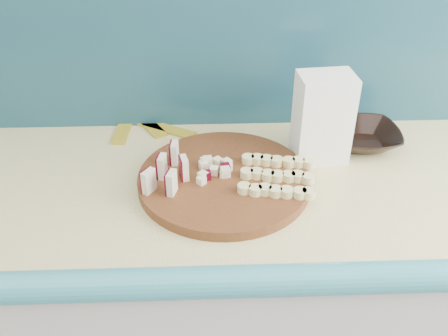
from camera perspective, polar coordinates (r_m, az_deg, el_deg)
kitchen_counter at (r=1.46m, az=-5.21°, el=-16.45°), size 2.20×0.63×0.91m
backsplash at (r=1.28m, az=-6.37°, el=14.96°), size 2.20×0.02×0.50m
cutting_board at (r=1.13m, az=0.00°, el=-1.35°), size 0.44×0.44×0.02m
apple_wedges at (r=1.10m, az=-6.44°, el=-0.22°), size 0.10×0.15×0.05m
apple_chunks at (r=1.12m, az=-1.28°, el=-0.35°), size 0.06×0.06×0.02m
banana_slices at (r=1.11m, az=6.08°, el=-0.87°), size 0.19×0.17×0.02m
brown_bowl at (r=1.32m, az=15.60°, el=3.45°), size 0.19×0.19×0.04m
flour_bag at (r=1.20m, az=11.20°, el=5.62°), size 0.13×0.10×0.22m
banana_peel at (r=1.37m, az=-8.88°, el=4.70°), size 0.22×0.19×0.01m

